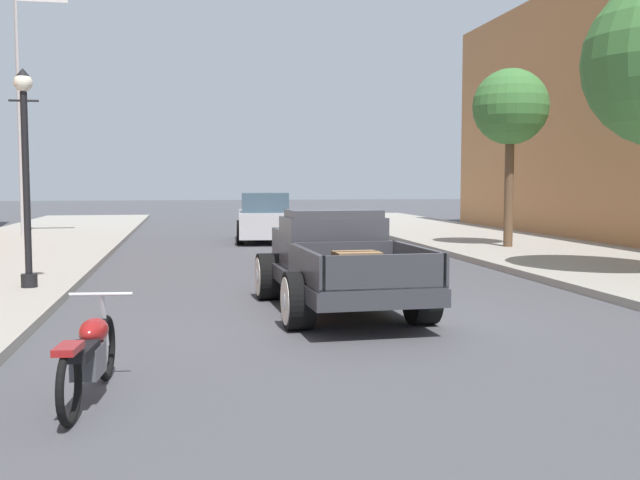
{
  "coord_description": "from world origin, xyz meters",
  "views": [
    {
      "loc": [
        -2.47,
        -10.95,
        2.04
      ],
      "look_at": [
        -0.15,
        1.92,
        1.0
      ],
      "focal_mm": 41.81,
      "sensor_mm": 36.0,
      "label": 1
    }
  ],
  "objects_px": {
    "hotrod_truck_gunmetal": "(334,261)",
    "flagpole": "(25,69)",
    "motorcycle_parked": "(89,354)",
    "car_background_silver": "(264,219)",
    "street_lamp_near": "(26,161)",
    "street_tree_second": "(511,108)"
  },
  "relations": [
    {
      "from": "hotrod_truck_gunmetal",
      "to": "flagpole",
      "type": "bearing_deg",
      "value": 116.79
    },
    {
      "from": "hotrod_truck_gunmetal",
      "to": "motorcycle_parked",
      "type": "xyz_separation_m",
      "value": [
        -3.22,
        -4.57,
        -0.31
      ]
    },
    {
      "from": "car_background_silver",
      "to": "flagpole",
      "type": "xyz_separation_m",
      "value": [
        -7.85,
        1.55,
        5.0
      ]
    },
    {
      "from": "car_background_silver",
      "to": "street_lamp_near",
      "type": "height_order",
      "value": "street_lamp_near"
    },
    {
      "from": "motorcycle_parked",
      "to": "car_background_silver",
      "type": "distance_m",
      "value": 18.33
    },
    {
      "from": "motorcycle_parked",
      "to": "street_lamp_near",
      "type": "bearing_deg",
      "value": 105.34
    },
    {
      "from": "street_lamp_near",
      "to": "motorcycle_parked",
      "type": "bearing_deg",
      "value": -74.66
    },
    {
      "from": "motorcycle_parked",
      "to": "street_tree_second",
      "type": "xyz_separation_m",
      "value": [
        10.06,
        13.09,
        3.66
      ]
    },
    {
      "from": "hotrod_truck_gunmetal",
      "to": "motorcycle_parked",
      "type": "distance_m",
      "value": 5.6
    },
    {
      "from": "flagpole",
      "to": "motorcycle_parked",
      "type": "bearing_deg",
      "value": -77.47
    },
    {
      "from": "hotrod_truck_gunmetal",
      "to": "flagpole",
      "type": "height_order",
      "value": "flagpole"
    },
    {
      "from": "hotrod_truck_gunmetal",
      "to": "street_tree_second",
      "type": "relative_size",
      "value": 0.98
    },
    {
      "from": "street_lamp_near",
      "to": "flagpole",
      "type": "bearing_deg",
      "value": 100.99
    },
    {
      "from": "motorcycle_parked",
      "to": "street_lamp_near",
      "type": "relative_size",
      "value": 0.55
    },
    {
      "from": "flagpole",
      "to": "car_background_silver",
      "type": "bearing_deg",
      "value": -11.2
    },
    {
      "from": "hotrod_truck_gunmetal",
      "to": "motorcycle_parked",
      "type": "height_order",
      "value": "hotrod_truck_gunmetal"
    },
    {
      "from": "car_background_silver",
      "to": "street_tree_second",
      "type": "distance_m",
      "value": 8.84
    },
    {
      "from": "car_background_silver",
      "to": "flagpole",
      "type": "distance_m",
      "value": 9.44
    },
    {
      "from": "hotrod_truck_gunmetal",
      "to": "street_lamp_near",
      "type": "relative_size",
      "value": 1.3
    },
    {
      "from": "motorcycle_parked",
      "to": "flagpole",
      "type": "relative_size",
      "value": 0.23
    },
    {
      "from": "motorcycle_parked",
      "to": "flagpole",
      "type": "distance_m",
      "value": 20.72
    },
    {
      "from": "street_lamp_near",
      "to": "flagpole",
      "type": "distance_m",
      "value": 13.41
    }
  ]
}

